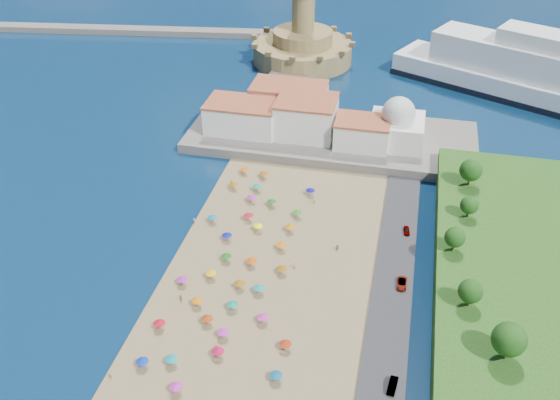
# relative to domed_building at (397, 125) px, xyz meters

# --- Properties ---
(ground) EXTENTS (700.00, 700.00, 0.00)m
(ground) POSITION_rel_domed_building_xyz_m (-30.00, -71.00, -8.97)
(ground) COLOR #071938
(ground) RESTS_ON ground
(terrace) EXTENTS (90.00, 36.00, 3.00)m
(terrace) POSITION_rel_domed_building_xyz_m (-20.00, 2.00, -7.47)
(terrace) COLOR #59544C
(terrace) RESTS_ON ground
(jetty) EXTENTS (18.00, 70.00, 2.40)m
(jetty) POSITION_rel_domed_building_xyz_m (-42.00, 37.00, -7.77)
(jetty) COLOR #59544C
(jetty) RESTS_ON ground
(breakwater) EXTENTS (199.03, 34.77, 2.60)m
(breakwater) POSITION_rel_domed_building_xyz_m (-140.00, 82.00, -7.67)
(breakwater) COLOR #59544C
(breakwater) RESTS_ON ground
(waterfront_buildings) EXTENTS (57.00, 29.00, 11.00)m
(waterfront_buildings) POSITION_rel_domed_building_xyz_m (-33.05, 2.64, -1.10)
(waterfront_buildings) COLOR silver
(waterfront_buildings) RESTS_ON terrace
(domed_building) EXTENTS (16.00, 16.00, 15.00)m
(domed_building) POSITION_rel_domed_building_xyz_m (0.00, 0.00, 0.00)
(domed_building) COLOR silver
(domed_building) RESTS_ON terrace
(fortress) EXTENTS (40.00, 40.00, 32.40)m
(fortress) POSITION_rel_domed_building_xyz_m (-42.00, 67.00, -2.29)
(fortress) COLOR #9F854F
(fortress) RESTS_ON ground
(beach_parasols) EXTENTS (31.58, 115.70, 2.20)m
(beach_parasols) POSITION_rel_domed_building_xyz_m (-32.02, -79.73, -6.83)
(beach_parasols) COLOR gray
(beach_parasols) RESTS_ON beach
(beachgoers) EXTENTS (38.97, 93.96, 1.84)m
(beachgoers) POSITION_rel_domed_building_xyz_m (-31.44, -74.60, -7.87)
(beachgoers) COLOR tan
(beachgoers) RESTS_ON beach
(parked_cars) EXTENTS (2.18, 73.29, 1.43)m
(parked_cars) POSITION_rel_domed_building_xyz_m (6.00, -77.98, -7.61)
(parked_cars) COLOR gray
(parked_cars) RESTS_ON promenade
(hillside_trees) EXTENTS (18.03, 109.61, 8.27)m
(hillside_trees) POSITION_rel_domed_building_xyz_m (20.12, -73.84, 1.22)
(hillside_trees) COLOR #382314
(hillside_trees) RESTS_ON hillside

